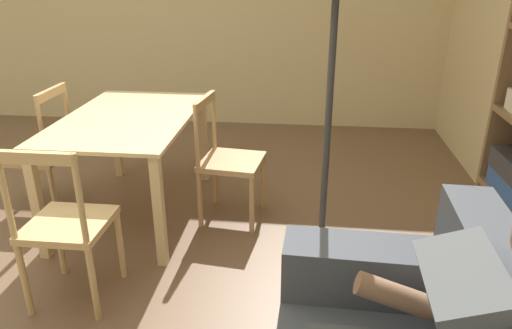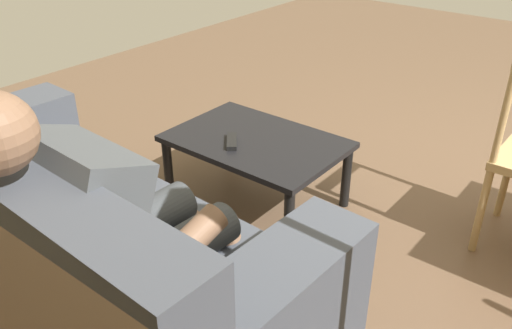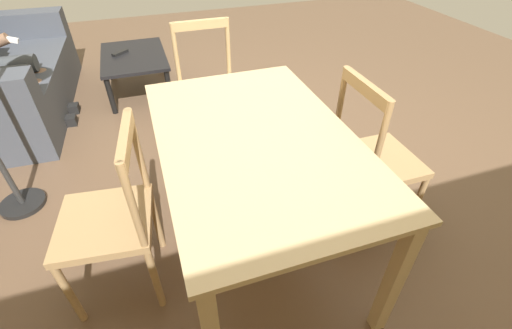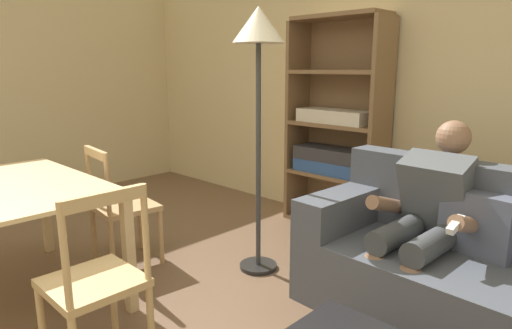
# 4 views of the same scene
# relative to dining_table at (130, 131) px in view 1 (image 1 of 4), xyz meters

# --- Properties ---
(ground_plane) EXTENTS (8.39, 8.39, 0.00)m
(ground_plane) POSITION_rel_dining_table_xyz_m (0.83, -0.30, -0.66)
(ground_plane) COLOR brown
(wall_side) EXTENTS (0.12, 6.22, 2.56)m
(wall_side) POSITION_rel_dining_table_xyz_m (-2.37, -0.30, 0.62)
(wall_side) COLOR #C8B586
(wall_side) RESTS_ON ground_plane
(dining_table) EXTENTS (1.41, 0.88, 0.77)m
(dining_table) POSITION_rel_dining_table_xyz_m (0.00, 0.00, 0.00)
(dining_table) COLOR #D1B27F
(dining_table) RESTS_ON ground_plane
(dining_chair_near_wall) EXTENTS (0.47, 0.47, 0.92)m
(dining_chair_near_wall) POSITION_rel_dining_table_xyz_m (-0.00, 0.71, -0.20)
(dining_chair_near_wall) COLOR tan
(dining_chair_near_wall) RESTS_ON ground_plane
(dining_chair_facing_couch) EXTENTS (0.42, 0.42, 0.96)m
(dining_chair_facing_couch) POSITION_rel_dining_table_xyz_m (1.03, -0.00, -0.19)
(dining_chair_facing_couch) COLOR tan
(dining_chair_facing_couch) RESTS_ON ground_plane
(dining_chair_by_doorway) EXTENTS (0.42, 0.42, 0.95)m
(dining_chair_by_doorway) POSITION_rel_dining_table_xyz_m (0.00, -0.71, -0.20)
(dining_chair_by_doorway) COLOR tan
(dining_chair_by_doorway) RESTS_ON ground_plane
(floor_lamp) EXTENTS (0.36, 0.36, 1.88)m
(floor_lamp) POSITION_rel_dining_table_xyz_m (0.80, 1.37, 0.93)
(floor_lamp) COLOR black
(floor_lamp) RESTS_ON ground_plane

